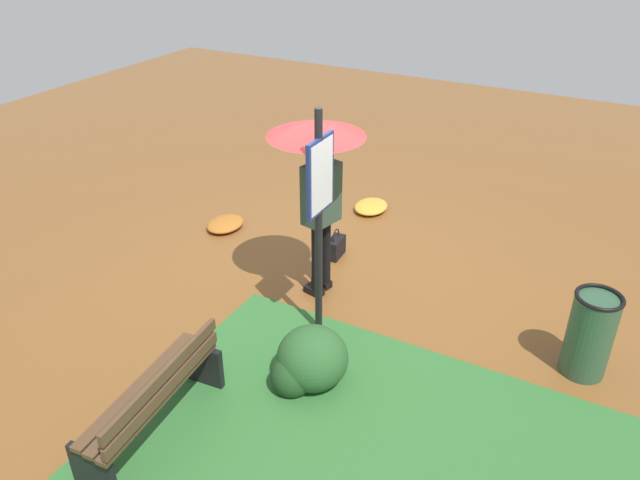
# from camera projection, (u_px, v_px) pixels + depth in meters

# --- Properties ---
(ground_plane) EXTENTS (18.00, 18.00, 0.00)m
(ground_plane) POSITION_uv_depth(u_px,v_px,m) (316.00, 286.00, 6.90)
(ground_plane) COLOR brown
(person_with_umbrella) EXTENTS (0.96, 0.96, 2.04)m
(person_with_umbrella) POSITION_uv_depth(u_px,v_px,m) (318.00, 162.00, 6.01)
(person_with_umbrella) COLOR black
(person_with_umbrella) RESTS_ON ground_plane
(info_sign_post) EXTENTS (0.44, 0.07, 2.30)m
(info_sign_post) POSITION_uv_depth(u_px,v_px,m) (320.00, 202.00, 5.47)
(info_sign_post) COLOR black
(info_sign_post) RESTS_ON ground_plane
(handbag) EXTENTS (0.31, 0.16, 0.37)m
(handbag) POSITION_uv_depth(u_px,v_px,m) (336.00, 247.00, 7.42)
(handbag) COLOR black
(handbag) RESTS_ON ground_plane
(park_bench) EXTENTS (1.40, 0.49, 0.75)m
(park_bench) POSITION_uv_depth(u_px,v_px,m) (155.00, 399.00, 4.81)
(park_bench) COLOR black
(park_bench) RESTS_ON ground_plane
(trash_bin) EXTENTS (0.42, 0.42, 0.83)m
(trash_bin) POSITION_uv_depth(u_px,v_px,m) (590.00, 334.00, 5.49)
(trash_bin) COLOR #2D5138
(trash_bin) RESTS_ON ground_plane
(shrub_cluster) EXTENTS (0.70, 0.63, 0.57)m
(shrub_cluster) POSITION_uv_depth(u_px,v_px,m) (309.00, 361.00, 5.40)
(shrub_cluster) COLOR #285628
(shrub_cluster) RESTS_ON ground_plane
(leaf_pile_near_person) EXTENTS (0.54, 0.44, 0.12)m
(leaf_pile_near_person) POSITION_uv_depth(u_px,v_px,m) (225.00, 224.00, 8.08)
(leaf_pile_near_person) COLOR #A86023
(leaf_pile_near_person) RESTS_ON ground_plane
(leaf_pile_by_bench) EXTENTS (0.54, 0.44, 0.12)m
(leaf_pile_by_bench) POSITION_uv_depth(u_px,v_px,m) (371.00, 206.00, 8.52)
(leaf_pile_by_bench) COLOR gold
(leaf_pile_by_bench) RESTS_ON ground_plane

